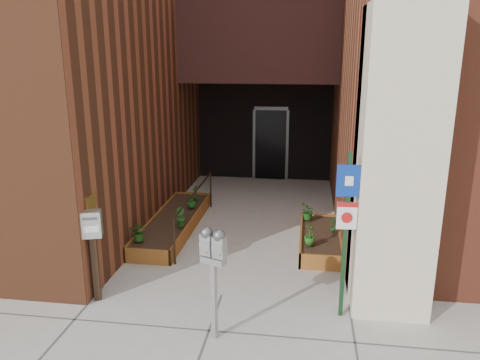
% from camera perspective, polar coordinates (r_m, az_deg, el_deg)
% --- Properties ---
extents(ground, '(80.00, 80.00, 0.00)m').
position_cam_1_polar(ground, '(7.72, -2.27, -13.86)').
color(ground, '#9E9991').
rests_on(ground, ground).
extents(architecture, '(20.00, 14.60, 10.00)m').
position_cam_1_polar(architecture, '(13.64, 2.23, 20.48)').
color(architecture, brown).
rests_on(architecture, ground).
extents(planter_left, '(0.90, 3.60, 0.30)m').
position_cam_1_polar(planter_left, '(10.39, -8.06, -5.26)').
color(planter_left, brown).
rests_on(planter_left, ground).
extents(planter_right, '(0.80, 2.20, 0.30)m').
position_cam_1_polar(planter_right, '(9.55, 9.72, -7.23)').
color(planter_right, brown).
rests_on(planter_right, ground).
extents(handrail, '(0.04, 3.34, 0.90)m').
position_cam_1_polar(handrail, '(10.02, -5.51, -2.25)').
color(handrail, black).
rests_on(handrail, ground).
extents(parking_meter, '(0.37, 0.24, 1.60)m').
position_cam_1_polar(parking_meter, '(6.15, -3.29, -9.01)').
color(parking_meter, '#949496').
rests_on(parking_meter, ground).
extents(sign_post, '(0.34, 0.09, 2.47)m').
position_cam_1_polar(sign_post, '(6.70, 12.85, -4.65)').
color(sign_post, '#13341A').
rests_on(sign_post, ground).
extents(payment_dropbox, '(0.34, 0.29, 1.48)m').
position_cam_1_polar(payment_dropbox, '(7.47, -17.51, -6.59)').
color(payment_dropbox, black).
rests_on(payment_dropbox, ground).
extents(shrub_left_a, '(0.40, 0.40, 0.37)m').
position_cam_1_polar(shrub_left_a, '(9.09, -12.18, -6.15)').
color(shrub_left_a, '#205217').
rests_on(shrub_left_a, planter_left).
extents(shrub_left_b, '(0.30, 0.30, 0.39)m').
position_cam_1_polar(shrub_left_b, '(9.69, -7.32, -4.50)').
color(shrub_left_b, '#1A5D1B').
rests_on(shrub_left_b, planter_left).
extents(shrub_left_c, '(0.24, 0.24, 0.35)m').
position_cam_1_polar(shrub_left_c, '(10.79, -5.96, -2.48)').
color(shrub_left_c, '#1A5D1B').
rests_on(shrub_left_c, planter_left).
extents(shrub_left_d, '(0.28, 0.28, 0.38)m').
position_cam_1_polar(shrub_left_d, '(11.27, -5.43, -1.58)').
color(shrub_left_d, '#1E4F16').
rests_on(shrub_left_d, planter_left).
extents(shrub_right_a, '(0.21, 0.21, 0.37)m').
position_cam_1_polar(shrub_right_a, '(8.81, 8.51, -6.67)').
color(shrub_right_a, '#245C1A').
rests_on(shrub_right_a, planter_right).
extents(shrub_right_b, '(0.18, 0.18, 0.31)m').
position_cam_1_polar(shrub_right_b, '(9.47, 11.32, -5.40)').
color(shrub_right_b, '#1A5C1E').
rests_on(shrub_right_b, planter_right).
extents(shrub_right_c, '(0.40, 0.40, 0.35)m').
position_cam_1_polar(shrub_right_c, '(10.07, 8.30, -3.85)').
color(shrub_right_c, '#1B5117').
rests_on(shrub_right_c, planter_right).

